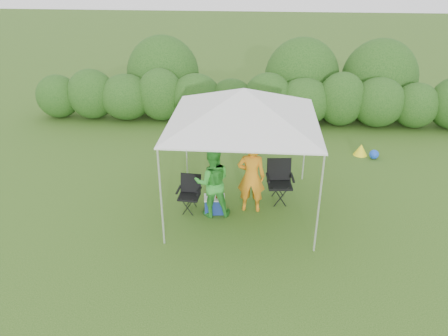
# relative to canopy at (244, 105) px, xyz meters

# --- Properties ---
(ground) EXTENTS (70.00, 70.00, 0.00)m
(ground) POSITION_rel_canopy_xyz_m (0.00, -0.50, -2.46)
(ground) COLOR #3C601E
(hedge) EXTENTS (14.85, 1.53, 1.80)m
(hedge) POSITION_rel_canopy_xyz_m (0.04, 5.50, -1.64)
(hedge) COLOR #29531A
(hedge) RESTS_ON ground
(canopy) EXTENTS (3.10, 3.10, 2.83)m
(canopy) POSITION_rel_canopy_xyz_m (0.00, 0.00, 0.00)
(canopy) COLOR silver
(canopy) RESTS_ON ground
(chair_right) EXTENTS (0.66, 0.61, 1.00)m
(chair_right) POSITION_rel_canopy_xyz_m (0.85, 0.44, -1.90)
(chair_right) COLOR black
(chair_right) RESTS_ON ground
(chair_left) EXTENTS (0.54, 0.50, 0.83)m
(chair_left) POSITION_rel_canopy_xyz_m (-1.17, -0.15, -1.99)
(chair_left) COLOR black
(chair_left) RESTS_ON ground
(man) EXTENTS (0.63, 0.42, 1.70)m
(man) POSITION_rel_canopy_xyz_m (0.20, -0.08, -1.61)
(man) COLOR orange
(man) RESTS_ON ground
(woman) EXTENTS (0.89, 0.74, 1.63)m
(woman) POSITION_rel_canopy_xyz_m (-0.63, -0.33, -1.65)
(woman) COLOR green
(woman) RESTS_ON ground
(cooler) EXTENTS (0.50, 0.39, 0.39)m
(cooler) POSITION_rel_canopy_xyz_m (-0.60, -0.24, -2.27)
(cooler) COLOR navy
(cooler) RESTS_ON ground
(bottle) EXTENTS (0.06, 0.06, 0.21)m
(bottle) POSITION_rel_canopy_xyz_m (-0.54, -0.28, -1.97)
(bottle) COLOR #592D0C
(bottle) RESTS_ON cooler
(lawn_toy) EXTENTS (0.66, 0.55, 0.33)m
(lawn_toy) POSITION_rel_canopy_xyz_m (3.37, 3.07, -2.31)
(lawn_toy) COLOR yellow
(lawn_toy) RESTS_ON ground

